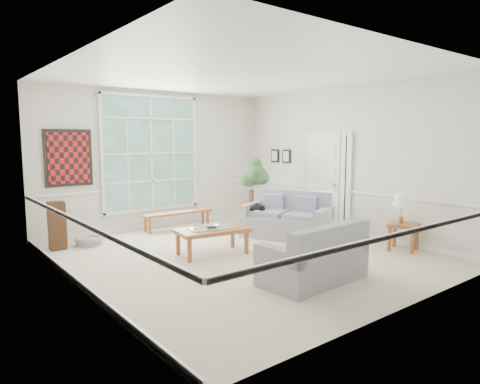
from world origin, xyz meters
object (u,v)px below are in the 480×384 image
object	(u,v)px
coffee_table	(212,241)
end_table	(257,214)
loveseat_right	(287,215)
loveseat_front	(313,252)
side_table	(403,237)

from	to	relation	value
coffee_table	end_table	distance (m)	2.48
loveseat_right	end_table	xyz separation A→B (m)	(0.21, 1.17, -0.17)
coffee_table	loveseat_front	bearing A→B (deg)	-71.87
loveseat_right	side_table	bearing A→B (deg)	-89.35
loveseat_right	loveseat_front	world-z (taller)	loveseat_right
loveseat_front	coffee_table	xyz separation A→B (m)	(-0.33, 1.99, -0.19)
loveseat_right	coffee_table	distance (m)	1.91
loveseat_right	side_table	distance (m)	2.22
loveseat_front	end_table	distance (m)	3.76
loveseat_right	loveseat_front	distance (m)	2.65
loveseat_front	side_table	size ratio (longest dim) A/B	3.15
coffee_table	loveseat_right	bearing A→B (deg)	13.01
end_table	coffee_table	bearing A→B (deg)	-148.05
loveseat_front	coffee_table	bearing A→B (deg)	95.99
coffee_table	side_table	bearing A→B (deg)	-24.85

